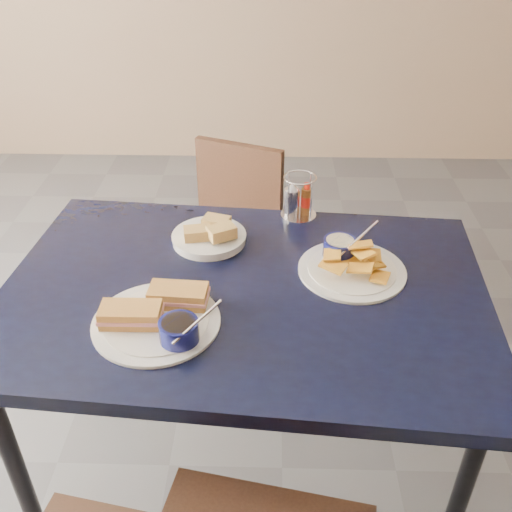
{
  "coord_description": "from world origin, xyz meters",
  "views": [
    {
      "loc": [
        -0.05,
        -1.17,
        1.63
      ],
      "look_at": [
        -0.09,
        0.03,
        0.82
      ],
      "focal_mm": 40.0,
      "sensor_mm": 36.0,
      "label": 1
    }
  ],
  "objects_px": {
    "dining_table": "(244,307)",
    "sandwich_plate": "(160,316)",
    "chair_far": "(225,227)",
    "bread_basket": "(210,236)",
    "condiment_caddy": "(298,199)",
    "plantain_plate": "(349,262)"
  },
  "relations": [
    {
      "from": "chair_far",
      "to": "condiment_caddy",
      "type": "xyz_separation_m",
      "value": [
        0.27,
        -0.43,
        0.36
      ]
    },
    {
      "from": "plantain_plate",
      "to": "bread_basket",
      "type": "relative_size",
      "value": 1.37
    },
    {
      "from": "chair_far",
      "to": "sandwich_plate",
      "type": "bearing_deg",
      "value": -94.37
    },
    {
      "from": "sandwich_plate",
      "to": "chair_far",
      "type": "bearing_deg",
      "value": 85.63
    },
    {
      "from": "sandwich_plate",
      "to": "condiment_caddy",
      "type": "relative_size",
      "value": 2.32
    },
    {
      "from": "chair_far",
      "to": "sandwich_plate",
      "type": "height_order",
      "value": "sandwich_plate"
    },
    {
      "from": "chair_far",
      "to": "sandwich_plate",
      "type": "distance_m",
      "value": 1.01
    },
    {
      "from": "plantain_plate",
      "to": "bread_basket",
      "type": "distance_m",
      "value": 0.4
    },
    {
      "from": "dining_table",
      "to": "sandwich_plate",
      "type": "bearing_deg",
      "value": -142.28
    },
    {
      "from": "condiment_caddy",
      "to": "dining_table",
      "type": "bearing_deg",
      "value": -111.57
    },
    {
      "from": "bread_basket",
      "to": "condiment_caddy",
      "type": "distance_m",
      "value": 0.3
    },
    {
      "from": "plantain_plate",
      "to": "sandwich_plate",
      "type": "bearing_deg",
      "value": -152.62
    },
    {
      "from": "plantain_plate",
      "to": "condiment_caddy",
      "type": "bearing_deg",
      "value": 114.94
    },
    {
      "from": "bread_basket",
      "to": "condiment_caddy",
      "type": "height_order",
      "value": "condiment_caddy"
    },
    {
      "from": "chair_far",
      "to": "sandwich_plate",
      "type": "xyz_separation_m",
      "value": [
        -0.07,
        -0.95,
        0.33
      ]
    },
    {
      "from": "dining_table",
      "to": "bread_basket",
      "type": "distance_m",
      "value": 0.25
    },
    {
      "from": "dining_table",
      "to": "condiment_caddy",
      "type": "relative_size",
      "value": 9.6
    },
    {
      "from": "sandwich_plate",
      "to": "plantain_plate",
      "type": "bearing_deg",
      "value": 27.38
    },
    {
      "from": "sandwich_plate",
      "to": "condiment_caddy",
      "type": "distance_m",
      "value": 0.62
    },
    {
      "from": "sandwich_plate",
      "to": "condiment_caddy",
      "type": "height_order",
      "value": "condiment_caddy"
    },
    {
      "from": "plantain_plate",
      "to": "bread_basket",
      "type": "xyz_separation_m",
      "value": [
        -0.38,
        0.12,
        0.0
      ]
    },
    {
      "from": "dining_table",
      "to": "bread_basket",
      "type": "relative_size",
      "value": 6.23
    }
  ]
}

